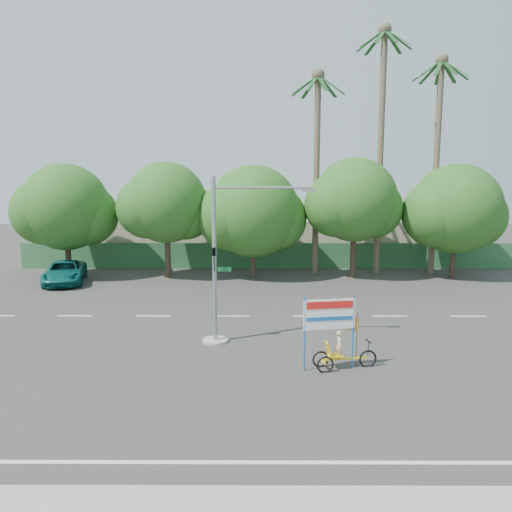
{
  "coord_description": "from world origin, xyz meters",
  "views": [
    {
      "loc": [
        -0.69,
        -16.53,
        6.92
      ],
      "look_at": [
        -0.77,
        5.4,
        3.5
      ],
      "focal_mm": 35.0,
      "sensor_mm": 36.0,
      "label": 1
    }
  ],
  "objects": [
    {
      "name": "ground",
      "position": [
        0.0,
        0.0,
        0.0
      ],
      "size": [
        120.0,
        120.0,
        0.0
      ],
      "primitive_type": "plane",
      "color": "#33302D",
      "rests_on": "ground"
    },
    {
      "name": "fence",
      "position": [
        0.0,
        21.5,
        1.0
      ],
      "size": [
        38.0,
        0.08,
        2.0
      ],
      "primitive_type": "cube",
      "color": "#336B3D",
      "rests_on": "ground"
    },
    {
      "name": "building_left",
      "position": [
        -10.0,
        26.0,
        2.0
      ],
      "size": [
        12.0,
        8.0,
        4.0
      ],
      "primitive_type": "cube",
      "color": "beige",
      "rests_on": "ground"
    },
    {
      "name": "building_right",
      "position": [
        8.0,
        26.0,
        1.8
      ],
      "size": [
        14.0,
        8.0,
        3.6
      ],
      "primitive_type": "cube",
      "color": "beige",
      "rests_on": "ground"
    },
    {
      "name": "tree_far_left",
      "position": [
        -14.05,
        18.0,
        4.76
      ],
      "size": [
        7.14,
        6.0,
        7.96
      ],
      "color": "#473828",
      "rests_on": "ground"
    },
    {
      "name": "tree_left",
      "position": [
        -7.05,
        18.0,
        5.06
      ],
      "size": [
        6.66,
        5.6,
        8.07
      ],
      "color": "#473828",
      "rests_on": "ground"
    },
    {
      "name": "tree_center",
      "position": [
        -1.05,
        18.0,
        4.47
      ],
      "size": [
        7.62,
        6.4,
        7.85
      ],
      "color": "#473828",
      "rests_on": "ground"
    },
    {
      "name": "tree_right",
      "position": [
        5.95,
        18.0,
        5.24
      ],
      "size": [
        6.9,
        5.8,
        8.36
      ],
      "color": "#473828",
      "rests_on": "ground"
    },
    {
      "name": "tree_far_right",
      "position": [
        12.95,
        18.0,
        4.64
      ],
      "size": [
        7.38,
        6.2,
        7.94
      ],
      "color": "#473828",
      "rests_on": "ground"
    },
    {
      "name": "palm_tall",
      "position": [
        8.0,
        19.5,
        10.46
      ],
      "size": [
        3.73,
        3.79,
        17.45
      ],
      "color": "#70604C",
      "rests_on": "ground"
    },
    {
      "name": "palm_mid",
      "position": [
        12.0,
        19.5,
        9.4
      ],
      "size": [
        3.73,
        3.79,
        15.45
      ],
      "color": "#70604C",
      "rests_on": "ground"
    },
    {
      "name": "palm_short",
      "position": [
        3.5,
        19.5,
        8.86
      ],
      "size": [
        3.73,
        3.79,
        14.45
      ],
      "color": "#70604C",
      "rests_on": "ground"
    },
    {
      "name": "traffic_signal",
      "position": [
        -2.2,
        3.98,
        2.92
      ],
      "size": [
        4.72,
        1.1,
        7.0
      ],
      "color": "gray",
      "rests_on": "ground"
    },
    {
      "name": "trike_billboard",
      "position": [
        2.16,
        0.94,
        1.11
      ],
      "size": [
        2.79,
        0.87,
        2.77
      ],
      "rotation": [
        0.0,
        0.0,
        0.16
      ],
      "color": "black",
      "rests_on": "ground"
    },
    {
      "name": "pickup_truck",
      "position": [
        -13.56,
        16.07,
        0.74
      ],
      "size": [
        3.6,
        5.71,
        1.47
      ],
      "primitive_type": "imported",
      "rotation": [
        0.0,
        0.0,
        0.23
      ],
      "color": "#0D5F5C",
      "rests_on": "ground"
    }
  ]
}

